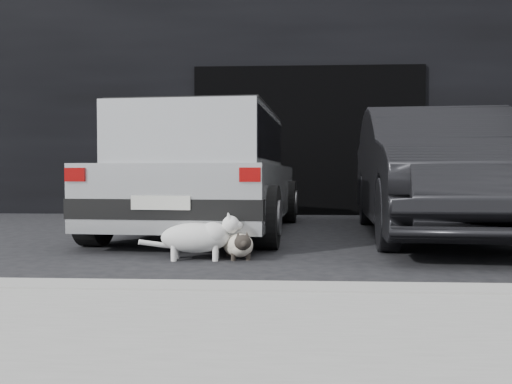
# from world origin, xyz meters

# --- Properties ---
(ground) EXTENTS (80.00, 80.00, 0.00)m
(ground) POSITION_xyz_m (0.00, 0.00, 0.00)
(ground) COLOR black
(ground) RESTS_ON ground
(building_facade) EXTENTS (34.00, 4.00, 5.00)m
(building_facade) POSITION_xyz_m (1.00, 6.00, 2.50)
(building_facade) COLOR black
(building_facade) RESTS_ON ground
(garage_opening) EXTENTS (4.00, 0.10, 2.60)m
(garage_opening) POSITION_xyz_m (1.00, 3.99, 1.30)
(garage_opening) COLOR black
(garage_opening) RESTS_ON ground
(curb) EXTENTS (18.00, 0.25, 0.12)m
(curb) POSITION_xyz_m (1.00, -2.60, 0.06)
(curb) COLOR gray
(curb) RESTS_ON ground
(sidewalk) EXTENTS (18.00, 2.20, 0.11)m
(sidewalk) POSITION_xyz_m (1.00, -3.80, 0.06)
(sidewalk) COLOR gray
(sidewalk) RESTS_ON ground
(silver_hatchback) EXTENTS (2.24, 4.16, 1.49)m
(silver_hatchback) POSITION_xyz_m (-0.34, 1.05, 0.81)
(silver_hatchback) COLOR silver
(silver_hatchback) RESTS_ON ground
(second_car) EXTENTS (1.93, 4.69, 1.51)m
(second_car) POSITION_xyz_m (2.36, 0.80, 0.76)
(second_car) COLOR black
(second_car) RESTS_ON ground
(cat_siamese) EXTENTS (0.36, 0.72, 0.26)m
(cat_siamese) POSITION_xyz_m (0.21, -0.94, 0.12)
(cat_siamese) COLOR beige
(cat_siamese) RESTS_ON ground
(cat_white) EXTENTS (0.87, 0.32, 0.41)m
(cat_white) POSITION_xyz_m (-0.11, -1.02, 0.20)
(cat_white) COLOR silver
(cat_white) RESTS_ON ground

